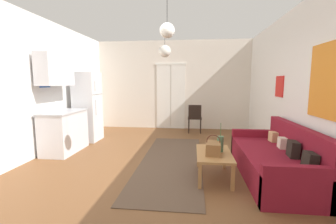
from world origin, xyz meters
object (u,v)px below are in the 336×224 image
Objects in this scene: bamboo_vase at (220,144)px; pendant_lamp_far at (165,51)px; pendant_lamp_near at (167,31)px; coffee_table at (214,156)px; handbag at (213,148)px; accent_chair at (195,117)px; refrigerator at (88,107)px; couch at (277,161)px.

bamboo_vase is 0.64× the size of pendant_lamp_far.
coffee_table is at bearing -2.55° from pendant_lamp_near.
accent_chair is at bearing 94.50° from handbag.
pendant_lamp_near is at bearing -41.11° from refrigerator.
accent_chair is at bearing 81.80° from pendant_lamp_near.
pendant_lamp_near is (2.33, -2.03, 1.42)m from refrigerator.
refrigerator is at bearing -178.63° from pendant_lamp_far.
bamboo_vase is at bearing -60.59° from pendant_lamp_far.
pendant_lamp_near is 2.10m from pendant_lamp_far.
handbag is (-0.02, -0.08, 0.15)m from coffee_table.
bamboo_vase is (0.10, 0.06, 0.18)m from coffee_table.
refrigerator reaches higher than bamboo_vase.
couch is 3.51m from pendant_lamp_far.
bamboo_vase is 0.19m from handbag.
handbag is at bearing -130.52° from bamboo_vase.
coffee_table is 1.09× the size of accent_chair.
bamboo_vase is at bearing -175.96° from couch.
coffee_table is at bearing -172.83° from couch.
refrigerator is (-3.06, 2.15, 0.38)m from handbag.
couch is at bearing -43.82° from pendant_lamp_far.
pendant_lamp_near reaches higher than handbag.
refrigerator is at bearing 154.71° from couch.
pendant_lamp_near is (-0.86, -0.03, 1.77)m from bamboo_vase.
coffee_table is 3.30m from accent_chair.
couch reaches higher than handbag.
pendant_lamp_far reaches higher than handbag.
refrigerator is at bearing 24.24° from accent_chair.
pendant_lamp_near is (-0.47, -3.25, 1.82)m from accent_chair.
pendant_lamp_near is (-0.75, 0.03, 1.95)m from coffee_table.
coffee_table is (-1.02, -0.13, 0.09)m from couch.
pendant_lamp_far reaches higher than refrigerator.
pendant_lamp_far reaches higher than accent_chair.
bamboo_vase is 1.34× the size of handbag.
accent_chair is (-0.29, 3.28, 0.13)m from coffee_table.
refrigerator is (-3.19, 2.00, 0.35)m from bamboo_vase.
handbag is 1.95m from pendant_lamp_near.
bamboo_vase is 0.69× the size of pendant_lamp_near.
pendant_lamp_near reaches higher than coffee_table.
pendant_lamp_near is at bearing -81.84° from pendant_lamp_far.
couch is at bearing 4.04° from bamboo_vase.
bamboo_vase reaches higher than couch.
coffee_table is 0.53× the size of refrigerator.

